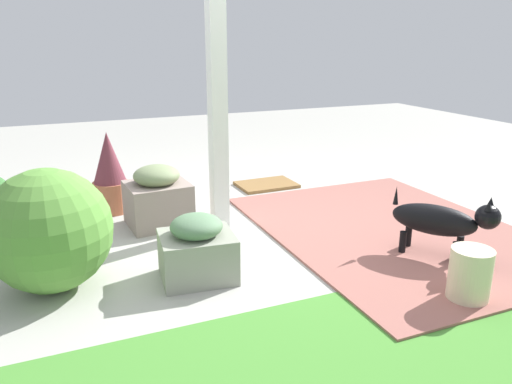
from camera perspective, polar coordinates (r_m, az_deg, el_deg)
The scene contains 10 objects.
ground_plane at distance 3.78m, azimuth 0.64°, elevation -4.82°, with size 12.00×12.00×0.00m, color #ADACA3.
brick_path at distance 3.96m, azimuth 15.32°, elevation -4.24°, with size 1.80×2.40×0.02m, color #9C5F55.
porch_pillar at distance 3.65m, azimuth -4.48°, elevation 12.48°, with size 0.12×0.12×2.24m, color white.
stone_planter_nearest at distance 3.97m, azimuth -11.14°, elevation -0.62°, with size 0.49×0.45×0.48m.
stone_planter_mid at distance 3.07m, azimuth -6.72°, elevation -6.54°, with size 0.48×0.42×0.41m.
round_shrub at distance 3.10m, azimuth -22.56°, elevation -4.08°, with size 0.72×0.72×0.72m, color #579139.
terracotta_pot_spiky at distance 4.35m, azimuth -16.35°, elevation 1.93°, with size 0.30×0.30×0.68m.
dog at distance 3.50m, azimuth 20.38°, elevation -3.05°, with size 0.49×0.62×0.47m.
ceramic_urn at distance 3.05m, azimuth 23.21°, elevation -8.72°, with size 0.23×0.23×0.31m, color beige.
doormat at distance 4.98m, azimuth 1.20°, elevation 0.85°, with size 0.56×0.40×0.03m, color olive.
Camera 1 is at (1.41, 3.20, 1.42)m, focal length 35.05 mm.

